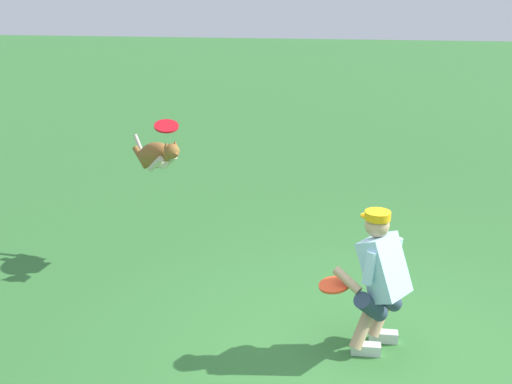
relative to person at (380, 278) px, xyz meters
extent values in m
plane|color=#347233|center=(0.12, 0.18, -0.70)|extent=(60.00, 60.00, 0.00)
cube|color=silver|center=(-0.08, -0.12, -0.65)|extent=(0.26, 0.10, 0.10)
cylinder|color=tan|center=(-0.04, -0.14, -0.46)|extent=(0.27, 0.31, 0.37)
cylinder|color=#2C3D53|center=(-0.08, -0.09, -0.23)|extent=(0.36, 0.41, 0.37)
cube|color=silver|center=(0.08, 0.11, -0.65)|extent=(0.26, 0.10, 0.10)
cylinder|color=tan|center=(0.13, 0.08, -0.46)|extent=(0.27, 0.31, 0.37)
cylinder|color=#2C3D53|center=(0.06, 0.10, -0.23)|extent=(0.36, 0.41, 0.37)
cube|color=#AAD4EC|center=(-0.03, 0.02, 0.11)|extent=(0.53, 0.51, 0.58)
cylinder|color=#AAD4EC|center=(-0.13, -0.15, 0.17)|extent=(0.15, 0.16, 0.29)
cylinder|color=#AAD4EC|center=(0.10, 0.17, 0.17)|extent=(0.15, 0.16, 0.29)
cylinder|color=tan|center=(0.28, 0.07, -0.01)|extent=(0.28, 0.23, 0.19)
cylinder|color=tan|center=(-0.11, -0.19, 0.01)|extent=(0.15, 0.16, 0.27)
sphere|color=tan|center=(0.05, -0.04, 0.47)|extent=(0.21, 0.21, 0.21)
cylinder|color=#F1AD13|center=(0.05, -0.04, 0.56)|extent=(0.22, 0.22, 0.07)
cylinder|color=#F1AD13|center=(0.13, -0.10, 0.53)|extent=(0.12, 0.12, 0.02)
ellipsoid|color=olive|center=(2.48, -1.65, 0.54)|extent=(0.67, 0.66, 0.47)
ellipsoid|color=beige|center=(2.36, -1.54, 0.51)|extent=(0.15, 0.21, 0.18)
sphere|color=olive|center=(2.19, -1.38, 0.68)|extent=(0.17, 0.17, 0.17)
cone|color=olive|center=(2.13, -1.32, 0.66)|extent=(0.13, 0.13, 0.09)
cone|color=olive|center=(2.25, -1.36, 0.75)|extent=(0.06, 0.06, 0.07)
cone|color=olive|center=(2.17, -1.43, 0.75)|extent=(0.06, 0.06, 0.07)
cylinder|color=beige|center=(2.41, -1.47, 0.50)|extent=(0.26, 0.25, 0.23)
cylinder|color=beige|center=(2.29, -1.60, 0.50)|extent=(0.26, 0.25, 0.23)
cylinder|color=olive|center=(2.66, -1.71, 0.50)|extent=(0.26, 0.25, 0.23)
cylinder|color=olive|center=(2.54, -1.84, 0.50)|extent=(0.26, 0.25, 0.23)
cylinder|color=beige|center=(2.74, -1.91, 0.59)|extent=(0.17, 0.17, 0.23)
cylinder|color=red|center=(2.26, -1.44, 0.94)|extent=(0.36, 0.34, 0.14)
cylinder|color=#F74A21|center=(0.39, 0.02, -0.09)|extent=(0.30, 0.30, 0.08)
camera|label=1|loc=(0.40, 4.89, 2.45)|focal=43.31mm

